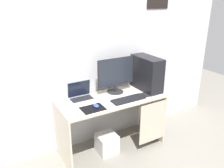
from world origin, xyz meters
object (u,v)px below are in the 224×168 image
cell_phone (145,95)px  keyboard (128,99)px  laptop (81,96)px  pc_tower (147,73)px  monitor (116,75)px  subwoofer (107,143)px  mouse_left (96,106)px

cell_phone → keyboard: bearing=-176.4°
keyboard → laptop: bearing=147.1°
pc_tower → monitor: size_ratio=0.94×
subwoofer → keyboard: bearing=-25.7°
pc_tower → laptop: bearing=171.8°
monitor → mouse_left: bearing=-147.4°
laptop → cell_phone: size_ratio=2.36×
pc_tower → subwoofer: 1.05m
monitor → mouse_left: size_ratio=5.31×
keyboard → subwoofer: 0.67m
keyboard → mouse_left: (-0.42, 0.02, 0.01)m
pc_tower → mouse_left: (-0.83, -0.16, -0.20)m
pc_tower → mouse_left: pc_tower is taller
keyboard → cell_phone: size_ratio=3.23×
pc_tower → keyboard: 0.49m
pc_tower → cell_phone: (-0.14, -0.17, -0.22)m
cell_phone → subwoofer: bearing=169.1°
pc_tower → keyboard: (-0.41, -0.18, -0.21)m
mouse_left → subwoofer: 0.66m
pc_tower → keyboard: bearing=-155.7°
monitor → subwoofer: size_ratio=2.06×
keyboard → cell_phone: 0.27m
laptop → cell_phone: (0.75, -0.29, -0.04)m
mouse_left → subwoofer: bearing=27.2°
pc_tower → monitor: bearing=165.9°
keyboard → cell_phone: bearing=3.6°
laptop → cell_phone: 0.81m
laptop → cell_phone: bearing=-21.4°
pc_tower → laptop: (-0.89, 0.13, -0.18)m
cell_phone → monitor: bearing=135.5°
pc_tower → laptop: 0.91m
keyboard → monitor: bearing=91.4°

